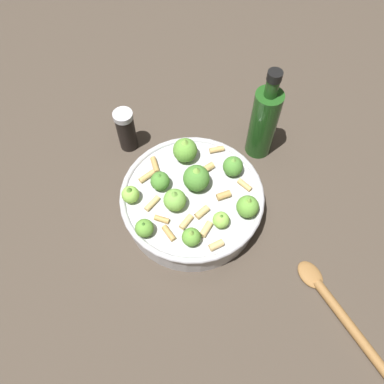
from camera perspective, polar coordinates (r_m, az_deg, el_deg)
ground_plane at (r=0.73m, az=0.00°, el=-2.62°), size 2.40×2.40×0.00m
cooking_pan at (r=0.70m, az=0.00°, el=-1.10°), size 0.26×0.26×0.11m
pepper_shaker at (r=0.79m, az=-9.67°, el=8.98°), size 0.04×0.04×0.10m
olive_oil_bottle at (r=0.76m, az=10.51°, el=10.14°), size 0.05×0.05×0.21m
wooden_spoon at (r=0.70m, az=21.58°, el=-17.04°), size 0.17×0.22×0.02m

